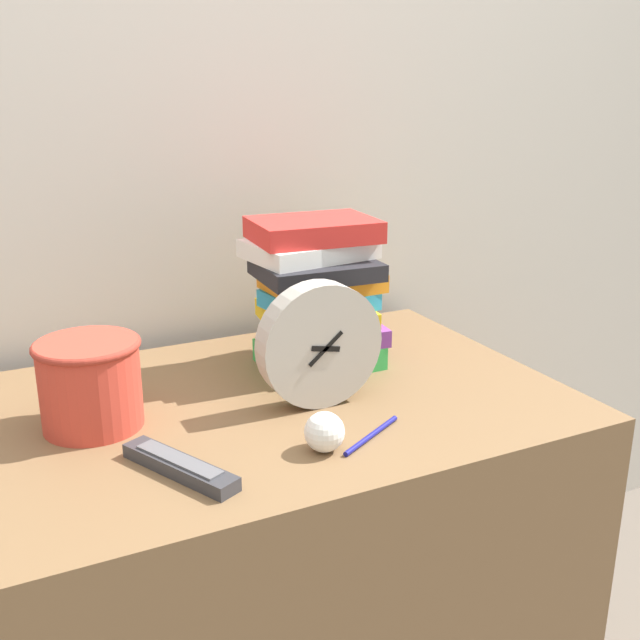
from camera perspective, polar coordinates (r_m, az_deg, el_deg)
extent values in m
cube|color=beige|center=(1.52, -11.81, 15.32)|extent=(6.00, 0.04, 2.40)
cube|color=brown|center=(1.45, -5.23, -19.97)|extent=(1.06, 0.66, 0.75)
cylinder|color=#B7B2A8|center=(1.21, -0.06, -1.86)|extent=(0.21, 0.04, 0.21)
cylinder|color=white|center=(1.20, 0.23, -2.06)|extent=(0.18, 0.01, 0.18)
cube|color=black|center=(1.19, 0.41, -2.18)|extent=(0.05, 0.01, 0.02)
cube|color=black|center=(1.19, 0.41, -2.18)|extent=(0.06, 0.01, 0.05)
cylinder|color=black|center=(1.19, 0.41, -2.18)|extent=(0.01, 0.01, 0.01)
cube|color=green|center=(1.40, -0.07, -2.60)|extent=(0.20, 0.17, 0.04)
cube|color=#7A3899|center=(1.40, 0.77, -0.93)|extent=(0.20, 0.17, 0.03)
cube|color=yellow|center=(1.40, -0.32, 0.43)|extent=(0.21, 0.20, 0.03)
cube|color=#2D9ED1|center=(1.38, -0.10, 1.56)|extent=(0.20, 0.18, 0.03)
cube|color=orange|center=(1.38, 0.15, 2.95)|extent=(0.20, 0.17, 0.03)
cube|color=#232328|center=(1.35, -0.29, 3.91)|extent=(0.22, 0.17, 0.03)
cube|color=white|center=(1.36, -0.87, 5.45)|extent=(0.23, 0.18, 0.03)
cube|color=red|center=(1.36, -0.52, 6.90)|extent=(0.23, 0.18, 0.04)
cylinder|color=#C63D2D|center=(1.19, -17.10, -4.70)|extent=(0.15, 0.15, 0.14)
torus|color=#9F3024|center=(1.17, -17.38, -1.83)|extent=(0.16, 0.16, 0.01)
cube|color=#333338|center=(1.05, -10.65, -10.93)|extent=(0.12, 0.19, 0.02)
cube|color=#59595E|center=(1.05, -10.68, -10.38)|extent=(0.09, 0.14, 0.00)
sphere|color=white|center=(1.08, 0.34, -8.52)|extent=(0.06, 0.06, 0.06)
cylinder|color=navy|center=(1.13, 3.95, -8.75)|extent=(0.13, 0.08, 0.01)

